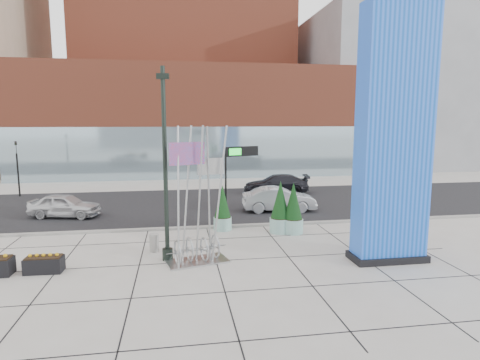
{
  "coord_description": "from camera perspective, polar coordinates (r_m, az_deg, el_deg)",
  "views": [
    {
      "loc": [
        -0.48,
        -16.37,
        5.57
      ],
      "look_at": [
        2.45,
        2.0,
        2.81
      ],
      "focal_mm": 30.0,
      "sensor_mm": 36.0,
      "label": 1
    }
  ],
  "objects": [
    {
      "name": "box_planter_south",
      "position": [
        16.79,
        -26.1,
        -10.62
      ],
      "size": [
        1.35,
        0.71,
        0.73
      ],
      "rotation": [
        0.0,
        0.0,
        -0.04
      ],
      "color": "black",
      "rests_on": "ground"
    },
    {
      "name": "building_grey_parking",
      "position": [
        55.25,
        20.02,
        11.5
      ],
      "size": [
        20.0,
        18.0,
        18.0
      ],
      "primitive_type": "cube",
      "color": "slate",
      "rests_on": "ground"
    },
    {
      "name": "ground",
      "position": [
        17.3,
        -7.11,
        -10.41
      ],
      "size": [
        160.0,
        160.0,
        0.0
      ],
      "primitive_type": "plane",
      "color": "#9E9991",
      "rests_on": "ground"
    },
    {
      "name": "round_planter_mid",
      "position": [
        20.13,
        7.57,
        -4.15
      ],
      "size": [
        1.02,
        1.02,
        2.55
      ],
      "color": "#8BBCB0",
      "rests_on": "ground"
    },
    {
      "name": "curb_edge",
      "position": [
        21.11,
        -7.5,
        -6.77
      ],
      "size": [
        80.0,
        0.3,
        0.12
      ],
      "primitive_type": "cube",
      "color": "gray",
      "rests_on": "ground"
    },
    {
      "name": "traffic_signal",
      "position": [
        33.58,
        -29.09,
        1.78
      ],
      "size": [
        0.15,
        0.18,
        4.1
      ],
      "color": "black",
      "rests_on": "ground"
    },
    {
      "name": "car_white_west",
      "position": [
        25.43,
        -23.66,
        -3.36
      ],
      "size": [
        4.27,
        2.44,
        1.37
      ],
      "primitive_type": "imported",
      "rotation": [
        0.0,
        0.0,
        1.35
      ],
      "color": "silver",
      "rests_on": "ground"
    },
    {
      "name": "concrete_bollard",
      "position": [
        17.74,
        -12.11,
        -8.73
      ],
      "size": [
        0.4,
        0.4,
        0.78
      ],
      "primitive_type": "cylinder",
      "color": "gray",
      "rests_on": "ground"
    },
    {
      "name": "public_art_sculpture",
      "position": [
        15.94,
        -6.13,
        -6.7
      ],
      "size": [
        2.6,
        1.73,
        5.42
      ],
      "rotation": [
        0.0,
        0.0,
        0.25
      ],
      "color": "#ADB0B2",
      "rests_on": "ground"
    },
    {
      "name": "overhead_street_sign",
      "position": [
        20.51,
        -0.04,
        3.05
      ],
      "size": [
        1.93,
        0.87,
        4.24
      ],
      "rotation": [
        0.0,
        0.0,
        0.36
      ],
      "color": "black",
      "rests_on": "ground"
    },
    {
      "name": "round_planter_east",
      "position": [
        20.18,
        5.74,
        -4.0
      ],
      "size": [
        1.05,
        1.05,
        2.62
      ],
      "color": "#8BBCB0",
      "rests_on": "ground"
    },
    {
      "name": "round_planter_west",
      "position": [
        20.59,
        -2.5,
        -4.09
      ],
      "size": [
        0.94,
        0.94,
        2.34
      ],
      "color": "#8BBCB0",
      "rests_on": "ground"
    },
    {
      "name": "car_dark_east",
      "position": [
        31.03,
        5.16,
        -0.58
      ],
      "size": [
        5.24,
        2.78,
        1.45
      ],
      "primitive_type": "imported",
      "rotation": [
        0.0,
        0.0,
        -1.73
      ],
      "color": "black",
      "rests_on": "ground"
    },
    {
      "name": "blue_pylon",
      "position": [
        16.65,
        20.99,
        5.23
      ],
      "size": [
        2.99,
        1.34,
        9.93
      ],
      "rotation": [
        0.0,
        0.0,
        0.0
      ],
      "color": "blue",
      "rests_on": "ground"
    },
    {
      "name": "tower_glass_front",
      "position": [
        38.72,
        -6.86,
        3.83
      ],
      "size": [
        34.0,
        0.6,
        5.0
      ],
      "primitive_type": "cube",
      "color": "#8CA5B2",
      "rests_on": "ground"
    },
    {
      "name": "car_silver_mid",
      "position": [
        24.93,
        5.54,
        -2.77
      ],
      "size": [
        4.6,
        1.9,
        1.48
      ],
      "primitive_type": "imported",
      "rotation": [
        0.0,
        0.0,
        1.5
      ],
      "color": "#A1A4A9",
      "rests_on": "ground"
    },
    {
      "name": "lamp_post",
      "position": [
        16.0,
        -10.53,
        -0.53
      ],
      "size": [
        0.49,
        0.42,
        7.61
      ],
      "rotation": [
        0.0,
        0.0,
        -0.09
      ],
      "color": "black",
      "rests_on": "ground"
    },
    {
      "name": "tower_podium",
      "position": [
        43.4,
        -7.18,
        8.28
      ],
      "size": [
        34.0,
        10.0,
        11.0
      ],
      "primitive_type": "cube",
      "color": "#98422C",
      "rests_on": "ground"
    },
    {
      "name": "street_asphalt",
      "position": [
        26.96,
        -7.86,
        -3.55
      ],
      "size": [
        80.0,
        12.0,
        0.02
      ],
      "primitive_type": "cube",
      "color": "black",
      "rests_on": "ground"
    }
  ]
}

